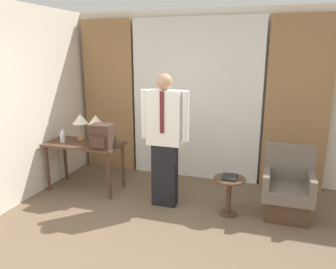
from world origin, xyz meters
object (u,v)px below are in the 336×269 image
armchair (287,191)px  desk (85,150)px  bottle_near_edge (63,137)px  book (229,177)px  backpack (102,136)px  side_table (229,190)px  person (165,136)px  table_lamp_right (96,122)px  table_lamp_left (80,120)px

armchair → desk: bearing=-179.6°
bottle_near_edge → book: bearing=-2.2°
backpack → armchair: (2.51, 0.17, -0.56)m
bottle_near_edge → backpack: size_ratio=0.55×
bottle_near_edge → backpack: 0.73m
armchair → book: armchair is taller
side_table → desk: bearing=175.7°
person → side_table: (0.88, -0.03, -0.64)m
table_lamp_right → desk: bearing=-132.2°
table_lamp_right → armchair: (2.77, -0.12, -0.70)m
table_lamp_right → bottle_near_edge: 0.55m
desk → table_lamp_left: bearing=132.2°
backpack → book: backpack is taller
book → side_table: bearing=-59.7°
desk → person: 1.37m
person → book: bearing=-1.6°
backpack → armchair: 2.58m
book → desk: bearing=175.8°
backpack → person: person is taller
backpack → person: 0.93m
table_lamp_left → armchair: size_ratio=0.44×
table_lamp_left → backpack: bearing=-29.2°
table_lamp_right → bottle_near_edge: (-0.45, -0.21, -0.23)m
desk → book: (2.19, -0.16, -0.10)m
bottle_near_edge → armchair: bottle_near_edge is taller
bottle_near_edge → book: size_ratio=0.88×
side_table → book: 0.17m
person → book: 0.99m
person → side_table: size_ratio=3.57×
desk → backpack: 0.51m
table_lamp_right → person: (1.19, -0.28, -0.06)m
table_lamp_left → side_table: bearing=-7.6°
armchair → book: size_ratio=4.22×
backpack → side_table: 1.89m
desk → bottle_near_edge: size_ratio=6.05×
desk → backpack: bearing=-20.6°
backpack → armchair: bearing=3.8°
table_lamp_right → bottle_near_edge: size_ratio=2.13×
table_lamp_left → side_table: size_ratio=0.81×
desk → book: size_ratio=5.32×
table_lamp_right → side_table: (2.06, -0.31, -0.70)m
side_table → person: bearing=178.2°
armchair → book: 0.76m
side_table → table_lamp_right: bearing=171.4°
table_lamp_left → backpack: 0.62m
desk → side_table: 2.22m
desk → bottle_near_edge: bottle_near_edge is taller
table_lamp_left → backpack: table_lamp_left is taller
desk → book: bearing=-4.2°
backpack → table_lamp_right: bearing=131.8°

